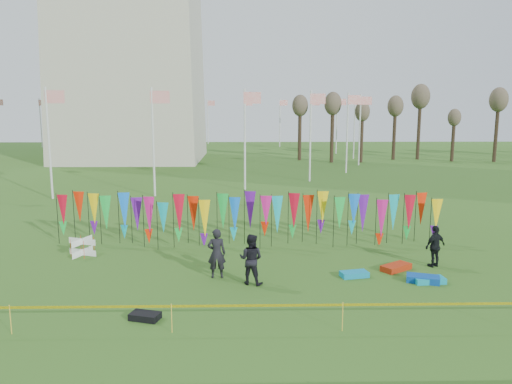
{
  "coord_description": "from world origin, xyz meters",
  "views": [
    {
      "loc": [
        0.06,
        -15.99,
        6.57
      ],
      "look_at": [
        0.52,
        6.0,
        2.83
      ],
      "focal_mm": 35.0,
      "sensor_mm": 36.0,
      "label": 1
    }
  ],
  "objects_px": {
    "person_mid": "(251,259)",
    "person_right": "(435,246)",
    "person_left": "(217,253)",
    "kite_bag_blue": "(423,279)",
    "kite_bag_turquoise": "(354,274)",
    "kite_bag_black": "(145,316)",
    "box_kite": "(82,247)",
    "kite_bag_teal": "(429,280)",
    "kite_bag_red": "(396,267)"
  },
  "relations": [
    {
      "from": "person_mid",
      "to": "kite_bag_turquoise",
      "type": "relative_size",
      "value": 1.8
    },
    {
      "from": "kite_bag_blue",
      "to": "kite_bag_black",
      "type": "distance_m",
      "value": 10.41
    },
    {
      "from": "kite_bag_turquoise",
      "to": "person_left",
      "type": "bearing_deg",
      "value": 179.68
    },
    {
      "from": "kite_bag_red",
      "to": "kite_bag_teal",
      "type": "height_order",
      "value": "kite_bag_red"
    },
    {
      "from": "person_left",
      "to": "person_right",
      "type": "xyz_separation_m",
      "value": [
        9.0,
        1.17,
        -0.1
      ]
    },
    {
      "from": "person_mid",
      "to": "person_right",
      "type": "bearing_deg",
      "value": -146.39
    },
    {
      "from": "person_left",
      "to": "kite_bag_blue",
      "type": "distance_m",
      "value": 7.95
    },
    {
      "from": "box_kite",
      "to": "kite_bag_blue",
      "type": "relative_size",
      "value": 0.67
    },
    {
      "from": "person_right",
      "to": "kite_bag_blue",
      "type": "relative_size",
      "value": 1.46
    },
    {
      "from": "box_kite",
      "to": "kite_bag_turquoise",
      "type": "xyz_separation_m",
      "value": [
        11.58,
        -3.09,
        -0.3
      ]
    },
    {
      "from": "box_kite",
      "to": "person_right",
      "type": "height_order",
      "value": "person_right"
    },
    {
      "from": "kite_bag_red",
      "to": "person_left",
      "type": "bearing_deg",
      "value": -174.18
    },
    {
      "from": "box_kite",
      "to": "kite_bag_turquoise",
      "type": "relative_size",
      "value": 0.75
    },
    {
      "from": "person_right",
      "to": "kite_bag_red",
      "type": "xyz_separation_m",
      "value": [
        -1.73,
        -0.43,
        -0.76
      ]
    },
    {
      "from": "kite_bag_blue",
      "to": "person_left",
      "type": "bearing_deg",
      "value": 175.1
    },
    {
      "from": "box_kite",
      "to": "kite_bag_turquoise",
      "type": "bearing_deg",
      "value": -14.95
    },
    {
      "from": "box_kite",
      "to": "kite_bag_red",
      "type": "bearing_deg",
      "value": -9.78
    },
    {
      "from": "box_kite",
      "to": "person_mid",
      "type": "height_order",
      "value": "person_mid"
    },
    {
      "from": "kite_bag_teal",
      "to": "person_left",
      "type": "bearing_deg",
      "value": 174.62
    },
    {
      "from": "kite_bag_turquoise",
      "to": "person_right",
      "type": "bearing_deg",
      "value": 18.43
    },
    {
      "from": "person_mid",
      "to": "kite_bag_black",
      "type": "xyz_separation_m",
      "value": [
        -3.36,
        -3.15,
        -0.86
      ]
    },
    {
      "from": "kite_bag_blue",
      "to": "kite_bag_turquoise",
      "type": "bearing_deg",
      "value": 165.45
    },
    {
      "from": "person_mid",
      "to": "kite_bag_teal",
      "type": "xyz_separation_m",
      "value": [
        6.75,
        -0.05,
        -0.85
      ]
    },
    {
      "from": "box_kite",
      "to": "person_mid",
      "type": "relative_size",
      "value": 0.42
    },
    {
      "from": "person_mid",
      "to": "kite_bag_teal",
      "type": "height_order",
      "value": "person_mid"
    },
    {
      "from": "person_left",
      "to": "kite_bag_black",
      "type": "bearing_deg",
      "value": 59.18
    },
    {
      "from": "box_kite",
      "to": "person_right",
      "type": "xyz_separation_m",
      "value": [
        15.19,
        -1.89,
        0.48
      ]
    },
    {
      "from": "person_left",
      "to": "kite_bag_teal",
      "type": "bearing_deg",
      "value": 171.58
    },
    {
      "from": "kite_bag_teal",
      "to": "kite_bag_turquoise",
      "type": "bearing_deg",
      "value": 164.79
    },
    {
      "from": "person_mid",
      "to": "kite_bag_blue",
      "type": "distance_m",
      "value": 6.6
    },
    {
      "from": "kite_bag_black",
      "to": "kite_bag_teal",
      "type": "xyz_separation_m",
      "value": [
        10.11,
        3.1,
        0.0
      ]
    },
    {
      "from": "person_right",
      "to": "kite_bag_red",
      "type": "height_order",
      "value": "person_right"
    },
    {
      "from": "kite_bag_red",
      "to": "kite_bag_black",
      "type": "height_order",
      "value": "kite_bag_red"
    },
    {
      "from": "kite_bag_blue",
      "to": "kite_bag_teal",
      "type": "height_order",
      "value": "kite_bag_blue"
    },
    {
      "from": "kite_bag_red",
      "to": "kite_bag_black",
      "type": "distance_m",
      "value": 10.38
    },
    {
      "from": "box_kite",
      "to": "kite_bag_black",
      "type": "xyz_separation_m",
      "value": [
        4.15,
        -6.92,
        -0.3
      ]
    },
    {
      "from": "kite_bag_blue",
      "to": "person_mid",
      "type": "bearing_deg",
      "value": -179.66
    },
    {
      "from": "person_mid",
      "to": "kite_bag_blue",
      "type": "relative_size",
      "value": 1.6
    },
    {
      "from": "kite_bag_blue",
      "to": "kite_bag_teal",
      "type": "distance_m",
      "value": 0.22
    },
    {
      "from": "kite_bag_teal",
      "to": "kite_bag_red",
      "type": "bearing_deg",
      "value": 118.35
    },
    {
      "from": "person_left",
      "to": "kite_bag_blue",
      "type": "bearing_deg",
      "value": 172.06
    },
    {
      "from": "person_right",
      "to": "kite_bag_black",
      "type": "bearing_deg",
      "value": -1.82
    },
    {
      "from": "kite_bag_red",
      "to": "kite_bag_black",
      "type": "bearing_deg",
      "value": -153.68
    },
    {
      "from": "person_right",
      "to": "kite_bag_teal",
      "type": "distance_m",
      "value": 2.28
    },
    {
      "from": "person_left",
      "to": "kite_bag_black",
      "type": "distance_m",
      "value": 4.45
    },
    {
      "from": "box_kite",
      "to": "person_left",
      "type": "distance_m",
      "value": 6.93
    },
    {
      "from": "box_kite",
      "to": "person_left",
      "type": "relative_size",
      "value": 0.41
    },
    {
      "from": "person_mid",
      "to": "box_kite",
      "type": "bearing_deg",
      "value": -6.88
    },
    {
      "from": "person_left",
      "to": "kite_bag_teal",
      "type": "distance_m",
      "value": 8.16
    },
    {
      "from": "person_left",
      "to": "person_mid",
      "type": "height_order",
      "value": "person_left"
    }
  ]
}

